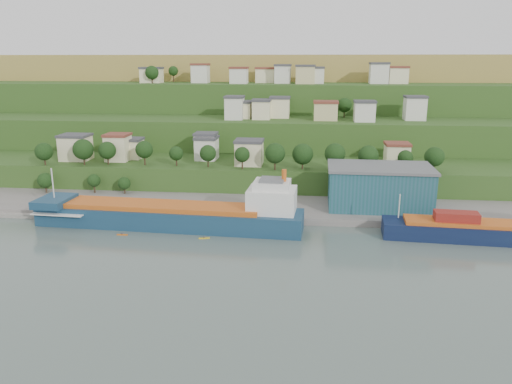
# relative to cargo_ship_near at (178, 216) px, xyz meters

# --- Properties ---
(ground) EXTENTS (500.00, 500.00, 0.00)m
(ground) POSITION_rel_cargo_ship_near_xyz_m (11.24, -10.34, -3.08)
(ground) COLOR #485851
(ground) RESTS_ON ground
(quay) EXTENTS (220.00, 26.00, 4.00)m
(quay) POSITION_rel_cargo_ship_near_xyz_m (31.24, 17.66, -3.08)
(quay) COLOR slate
(quay) RESTS_ON ground
(pebble_beach) EXTENTS (40.00, 18.00, 2.40)m
(pebble_beach) POSITION_rel_cargo_ship_near_xyz_m (-43.76, 11.66, -3.08)
(pebble_beach) COLOR slate
(pebble_beach) RESTS_ON ground
(hillside) EXTENTS (360.00, 210.97, 96.00)m
(hillside) POSITION_rel_cargo_ship_near_xyz_m (11.25, 158.37, -3.00)
(hillside) COLOR #284719
(hillside) RESTS_ON ground
(cargo_ship_near) EXTENTS (75.70, 16.04, 19.31)m
(cargo_ship_near) POSITION_rel_cargo_ship_near_xyz_m (0.00, 0.00, 0.00)
(cargo_ship_near) COLOR navy
(cargo_ship_near) RESTS_ON ground
(cargo_ship_far) EXTENTS (55.42, 12.95, 14.92)m
(cargo_ship_far) POSITION_rel_cargo_ship_near_xyz_m (85.85, -2.75, -0.73)
(cargo_ship_far) COLOR #0B1234
(cargo_ship_far) RESTS_ON ground
(warehouse) EXTENTS (31.41, 19.67, 12.80)m
(warehouse) POSITION_rel_cargo_ship_near_xyz_m (57.65, 18.86, 5.35)
(warehouse) COLOR #1B4E53
(warehouse) RESTS_ON quay
(caravan) EXTENTS (6.32, 4.04, 2.73)m
(caravan) POSITION_rel_cargo_ship_near_xyz_m (-37.07, 8.73, -0.52)
(caravan) COLOR white
(caravan) RESTS_ON pebble_beach
(dinghy) EXTENTS (4.74, 2.23, 0.91)m
(dinghy) POSITION_rel_cargo_ship_near_xyz_m (-31.36, 7.13, -1.43)
(dinghy) COLOR silver
(dinghy) RESTS_ON pebble_beach
(kayak_orange) EXTENTS (2.95, 0.62, 0.73)m
(kayak_orange) POSITION_rel_cargo_ship_near_xyz_m (-13.13, -8.32, -2.87)
(kayak_orange) COLOR #CA5D12
(kayak_orange) RESTS_ON ground
(kayak_yellow) EXTENTS (2.98, 1.18, 0.73)m
(kayak_yellow) POSITION_rel_cargo_ship_near_xyz_m (9.32, -8.73, -2.87)
(kayak_yellow) COLOR gold
(kayak_yellow) RESTS_ON ground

